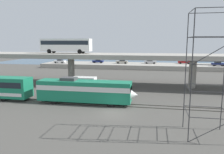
# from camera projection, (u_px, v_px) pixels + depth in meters

# --- Properties ---
(ground_plane) EXTENTS (260.00, 260.00, 0.00)m
(ground_plane) POSITION_uv_depth(u_px,v_px,m) (113.00, 113.00, 31.33)
(ground_plane) COLOR #4C4944
(rail_strip_near) EXTENTS (110.00, 0.12, 0.12)m
(rail_strip_near) POSITION_uv_depth(u_px,v_px,m) (117.00, 106.00, 34.52)
(rail_strip_near) COLOR #59544C
(rail_strip_near) RESTS_ON ground_plane
(rail_strip_far) EXTENTS (110.00, 0.12, 0.12)m
(rail_strip_far) POSITION_uv_depth(u_px,v_px,m) (118.00, 103.00, 35.88)
(rail_strip_far) COLOR #59544C
(rail_strip_far) RESTS_ON ground_plane
(train_locomotive) EXTENTS (16.02, 3.04, 4.18)m
(train_locomotive) POSITION_uv_depth(u_px,v_px,m) (89.00, 90.00, 35.71)
(train_locomotive) COLOR #197A56
(train_locomotive) RESTS_ON ground_plane
(highway_overpass) EXTENTS (96.00, 10.10, 7.13)m
(highway_overpass) POSITION_uv_depth(u_px,v_px,m) (129.00, 57.00, 49.74)
(highway_overpass) COLOR #9E998E
(highway_overpass) RESTS_ON ground_plane
(transit_bus_on_overpass) EXTENTS (12.00, 2.68, 3.40)m
(transit_bus_on_overpass) POSITION_uv_depth(u_px,v_px,m) (66.00, 44.00, 52.61)
(transit_bus_on_overpass) COLOR silver
(transit_bus_on_overpass) RESTS_ON highway_overpass
(service_truck_west) EXTENTS (6.80, 2.46, 3.04)m
(service_truck_west) POSITION_uv_depth(u_px,v_px,m) (88.00, 84.00, 43.62)
(service_truck_west) COLOR #B7B7BC
(service_truck_west) RESTS_ON ground_plane
(scaffolding_tower) EXTENTS (4.14, 4.14, 12.92)m
(scaffolding_tower) POSITION_uv_depth(u_px,v_px,m) (209.00, 71.00, 22.67)
(scaffolding_tower) COLOR #2D2D30
(scaffolding_tower) RESTS_ON ground_plane
(pier_parking_lot) EXTENTS (73.50, 13.45, 1.61)m
(pier_parking_lot) POSITION_uv_depth(u_px,v_px,m) (139.00, 66.00, 84.61)
(pier_parking_lot) COLOR #9E998E
(pier_parking_lot) RESTS_ON ground_plane
(parked_car_0) EXTENTS (4.26, 1.88, 1.50)m
(parked_car_0) POSITION_uv_depth(u_px,v_px,m) (98.00, 61.00, 87.75)
(parked_car_0) COLOR navy
(parked_car_0) RESTS_ON pier_parking_lot
(parked_car_1) EXTENTS (4.49, 1.86, 1.50)m
(parked_car_1) POSITION_uv_depth(u_px,v_px,m) (122.00, 61.00, 85.41)
(parked_car_1) COLOR #9E998C
(parked_car_1) RESTS_ON pier_parking_lot
(parked_car_2) EXTENTS (4.59, 1.85, 1.50)m
(parked_car_2) POSITION_uv_depth(u_px,v_px,m) (184.00, 62.00, 84.35)
(parked_car_2) COLOR maroon
(parked_car_2) RESTS_ON pier_parking_lot
(parked_car_3) EXTENTS (4.31, 1.91, 1.50)m
(parked_car_3) POSITION_uv_depth(u_px,v_px,m) (218.00, 64.00, 76.34)
(parked_car_3) COLOR navy
(parked_car_3) RESTS_ON pier_parking_lot
(parked_car_4) EXTENTS (4.49, 1.91, 1.50)m
(parked_car_4) POSITION_uv_depth(u_px,v_px,m) (150.00, 62.00, 84.79)
(parked_car_4) COLOR #B7B7BC
(parked_car_4) RESTS_ON pier_parking_lot
(parked_car_5) EXTENTS (4.33, 1.98, 1.50)m
(parked_car_5) POSITION_uv_depth(u_px,v_px,m) (60.00, 61.00, 86.97)
(parked_car_5) COLOR silver
(parked_car_5) RESTS_ON pier_parking_lot
(harbor_water) EXTENTS (140.00, 36.00, 0.01)m
(harbor_water) POSITION_uv_depth(u_px,v_px,m) (142.00, 63.00, 107.07)
(harbor_water) COLOR #2D5170
(harbor_water) RESTS_ON ground_plane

